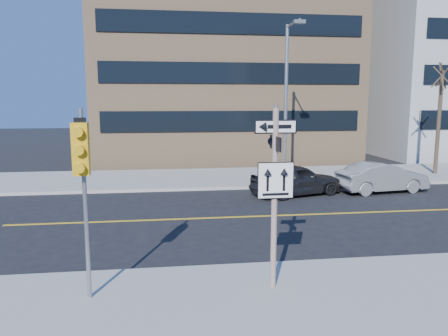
{
  "coord_description": "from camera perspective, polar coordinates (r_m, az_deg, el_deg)",
  "views": [
    {
      "loc": [
        -2.34,
        -11.58,
        4.3
      ],
      "look_at": [
        -0.23,
        4.0,
        1.86
      ],
      "focal_mm": 35.0,
      "sensor_mm": 36.0,
      "label": 1
    }
  ],
  "objects": [
    {
      "name": "parked_car_a",
      "position": [
        20.21,
        9.41,
        -1.5
      ],
      "size": [
        2.85,
        4.56,
        1.45
      ],
      "primitive_type": "imported",
      "rotation": [
        0.0,
        0.0,
        1.86
      ],
      "color": "black",
      "rests_on": "ground"
    },
    {
      "name": "streetlight_a",
      "position": [
        23.22,
        8.27,
        9.85
      ],
      "size": [
        0.55,
        2.25,
        8.0
      ],
      "color": "gray",
      "rests_on": "far_sidewalk"
    },
    {
      "name": "building_brick",
      "position": [
        37.13,
        -0.96,
        16.09
      ],
      "size": [
        18.0,
        18.0,
        18.0
      ],
      "primitive_type": "cube",
      "color": "tan",
      "rests_on": "ground"
    },
    {
      "name": "street_tree_west",
      "position": [
        27.57,
        26.59,
        10.44
      ],
      "size": [
        1.8,
        1.8,
        6.35
      ],
      "color": "#382D21",
      "rests_on": "far_sidewalk"
    },
    {
      "name": "parked_car_b",
      "position": [
        21.92,
        19.93,
        -1.16
      ],
      "size": [
        2.06,
        4.44,
        1.41
      ],
      "primitive_type": "imported",
      "rotation": [
        0.0,
        0.0,
        1.71
      ],
      "color": "gray",
      "rests_on": "ground"
    },
    {
      "name": "sign_pole",
      "position": [
        9.54,
        6.64,
        -2.52
      ],
      "size": [
        0.92,
        0.92,
        4.06
      ],
      "color": "beige",
      "rests_on": "near_sidewalk"
    },
    {
      "name": "ground",
      "position": [
        12.57,
        3.56,
        -11.22
      ],
      "size": [
        120.0,
        120.0,
        0.0
      ],
      "primitive_type": "plane",
      "color": "black",
      "rests_on": "ground"
    },
    {
      "name": "traffic_signal",
      "position": [
        9.16,
        -18.08,
        0.39
      ],
      "size": [
        0.32,
        0.45,
        4.0
      ],
      "color": "gray",
      "rests_on": "near_sidewalk"
    }
  ]
}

